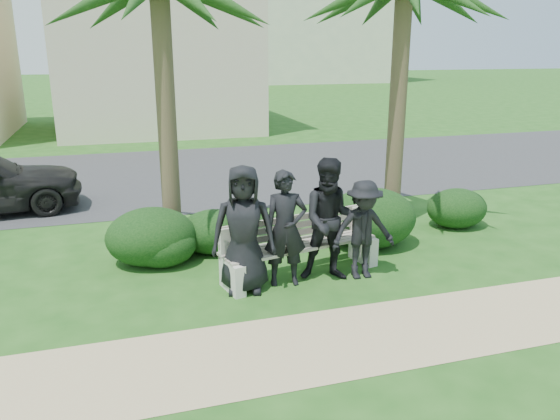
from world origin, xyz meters
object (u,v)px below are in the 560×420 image
Objects in this scene: park_bench at (301,250)px; man_c at (331,220)px; man_b at (286,229)px; man_d at (363,230)px; man_a at (244,230)px.

park_bench is 0.71m from man_c.
man_d is at bearing 3.68° from man_b.
man_c reaches higher than man_d.
man_b is 1.20m from man_d.
man_a is at bearing -174.62° from park_bench.
man_b is at bearing -166.12° from man_c.
man_b is (0.64, 0.04, -0.06)m from man_a.
man_b is at bearing 177.78° from man_d.
man_a is 1.21× the size of man_d.
man_a is 1.34m from man_c.
man_b reaches higher than man_d.
man_a is 0.64m from man_b.
man_b is at bearing 17.14° from man_a.
man_c is at bearing 7.27° from man_b.
man_b is at bearing -154.03° from park_bench.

